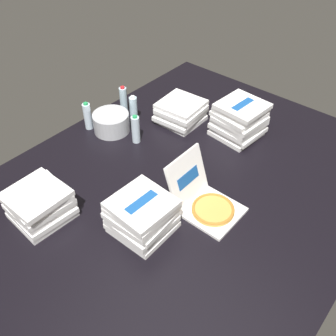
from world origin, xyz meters
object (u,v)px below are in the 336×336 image
(ice_bucket, at_px, (111,122))
(water_bottle_3, at_px, (88,116))
(water_bottle_0, at_px, (134,109))
(water_bottle_2, at_px, (136,129))
(pizza_stack_left_near, at_px, (181,112))
(water_bottle_1, at_px, (124,100))
(pizza_stack_right_mid, at_px, (239,120))
(open_pizza_box, at_px, (206,201))
(pizza_stack_right_near, at_px, (142,216))
(pizza_stack_right_far, at_px, (39,204))

(ice_bucket, relative_size, water_bottle_3, 1.22)
(water_bottle_0, relative_size, water_bottle_3, 1.00)
(water_bottle_2, relative_size, water_bottle_3, 1.00)
(water_bottle_0, relative_size, water_bottle_2, 1.00)
(pizza_stack_left_near, distance_m, water_bottle_1, 0.54)
(pizza_stack_left_near, bearing_deg, pizza_stack_right_mid, -72.47)
(water_bottle_2, bearing_deg, pizza_stack_left_near, -11.87)
(ice_bucket, xyz_separation_m, water_bottle_3, (-0.10, 0.18, 0.04))
(open_pizza_box, xyz_separation_m, water_bottle_3, (0.11, 1.32, 0.05))
(pizza_stack_right_mid, height_order, water_bottle_3, pizza_stack_right_mid)
(pizza_stack_right_mid, relative_size, pizza_stack_left_near, 1.02)
(open_pizza_box, bearing_deg, water_bottle_1, 68.95)
(water_bottle_2, bearing_deg, water_bottle_1, 57.33)
(open_pizza_box, relative_size, pizza_stack_right_mid, 1.16)
(open_pizza_box, xyz_separation_m, pizza_stack_right_near, (-0.41, 0.20, 0.07))
(pizza_stack_right_mid, height_order, water_bottle_1, pizza_stack_right_mid)
(water_bottle_1, height_order, water_bottle_3, same)
(open_pizza_box, xyz_separation_m, water_bottle_2, (0.23, 0.87, 0.05))
(open_pizza_box, distance_m, pizza_stack_right_far, 1.09)
(open_pizza_box, relative_size, water_bottle_2, 1.84)
(water_bottle_1, bearing_deg, ice_bucket, -154.41)
(pizza_stack_right_mid, height_order, pizza_stack_right_near, pizza_stack_right_mid)
(water_bottle_1, xyz_separation_m, water_bottle_3, (-0.38, 0.04, 0.00))
(pizza_stack_right_mid, relative_size, water_bottle_2, 1.59)
(pizza_stack_left_near, relative_size, water_bottle_0, 1.56)
(open_pizza_box, relative_size, pizza_stack_left_near, 1.18)
(pizza_stack_right_mid, xyz_separation_m, water_bottle_0, (-0.41, 0.80, -0.03))
(open_pizza_box, height_order, pizza_stack_left_near, open_pizza_box)
(water_bottle_0, bearing_deg, pizza_stack_left_near, -50.60)
(pizza_stack_right_far, relative_size, water_bottle_0, 1.55)
(open_pizza_box, xyz_separation_m, pizza_stack_left_near, (0.69, 0.78, 0.03))
(pizza_stack_right_near, bearing_deg, water_bottle_1, 50.16)
(ice_bucket, bearing_deg, open_pizza_box, -100.45)
(water_bottle_1, relative_size, water_bottle_3, 1.00)
(open_pizza_box, bearing_deg, pizza_stack_right_near, 154.34)
(water_bottle_3, bearing_deg, pizza_stack_right_near, -114.80)
(water_bottle_0, distance_m, water_bottle_2, 0.30)
(pizza_stack_right_near, xyz_separation_m, water_bottle_0, (0.84, 0.90, -0.01))
(pizza_stack_right_mid, height_order, pizza_stack_right_far, pizza_stack_right_mid)
(pizza_stack_right_far, xyz_separation_m, water_bottle_3, (0.86, 0.53, 0.01))
(pizza_stack_left_near, height_order, water_bottle_3, water_bottle_3)
(pizza_stack_right_near, relative_size, pizza_stack_left_near, 0.95)
(water_bottle_1, xyz_separation_m, water_bottle_2, (-0.26, -0.40, 0.00))
(water_bottle_1, bearing_deg, water_bottle_3, 173.69)
(pizza_stack_right_mid, distance_m, ice_bucket, 1.07)
(pizza_stack_right_near, bearing_deg, water_bottle_0, 46.79)
(pizza_stack_right_near, bearing_deg, pizza_stack_right_mid, 4.21)
(water_bottle_0, xyz_separation_m, water_bottle_1, (0.06, 0.18, 0.00))
(water_bottle_1, bearing_deg, pizza_stack_right_near, -129.84)
(water_bottle_3, bearing_deg, pizza_stack_left_near, -42.59)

